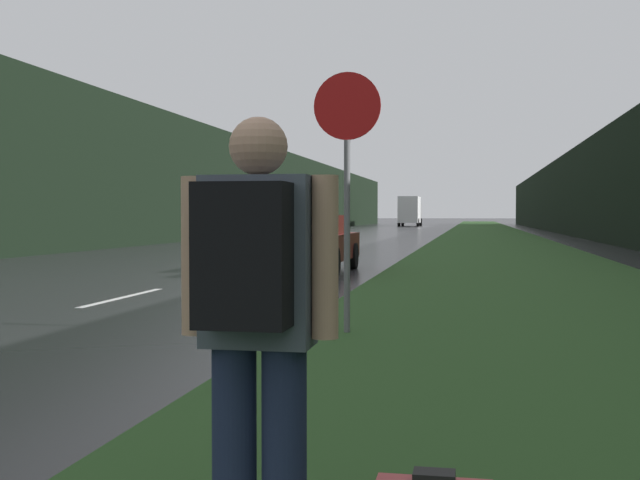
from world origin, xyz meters
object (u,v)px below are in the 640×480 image
object	(u,v)px
hitchhiker_with_backpack	(256,316)
delivery_truck	(410,211)
stop_sign	(347,170)
car_passing_near	(306,243)

from	to	relation	value
hitchhiker_with_backpack	delivery_truck	distance (m)	91.06
stop_sign	car_passing_near	xyz separation A→B (m)	(-2.43, 9.35, -1.16)
stop_sign	delivery_truck	world-z (taller)	delivery_truck
delivery_truck	car_passing_near	bearing A→B (deg)	-87.35
hitchhiker_with_backpack	delivery_truck	xyz separation A→B (m)	(-6.54, 90.82, 0.81)
hitchhiker_with_backpack	stop_sign	bearing A→B (deg)	96.15
car_passing_near	delivery_truck	world-z (taller)	delivery_truck
stop_sign	car_passing_near	world-z (taller)	stop_sign
car_passing_near	delivery_truck	size ratio (longest dim) A/B	0.58
stop_sign	car_passing_near	size ratio (longest dim) A/B	0.66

